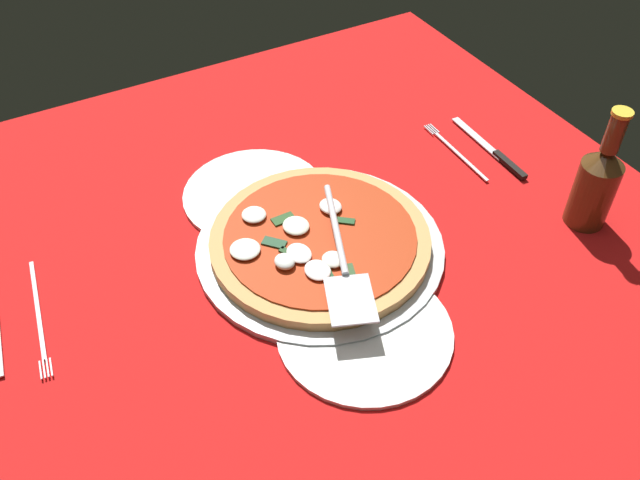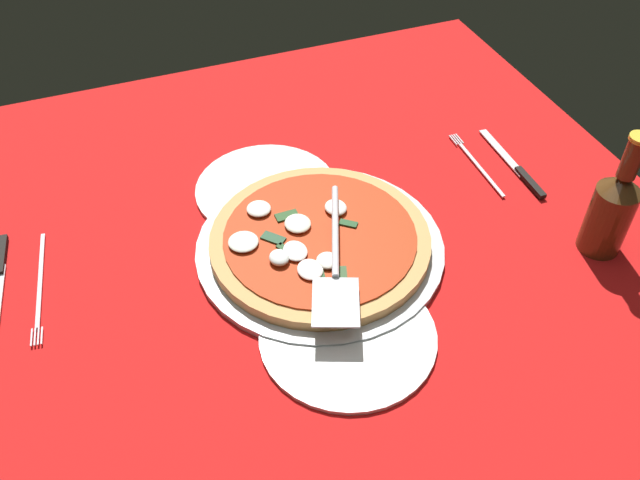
{
  "view_description": "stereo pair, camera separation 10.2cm",
  "coord_description": "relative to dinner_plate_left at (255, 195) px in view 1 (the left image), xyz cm",
  "views": [
    {
      "loc": [
        65.76,
        -35.99,
        73.61
      ],
      "look_at": [
        2.28,
        -0.65,
        2.45
      ],
      "focal_mm": 37.91,
      "sensor_mm": 36.0,
      "label": 1
    },
    {
      "loc": [
        70.07,
        -26.79,
        73.61
      ],
      "look_at": [
        2.28,
        -0.65,
        2.45
      ],
      "focal_mm": 37.91,
      "sensor_mm": 36.0,
      "label": 2
    }
  ],
  "objects": [
    {
      "name": "ground_plane",
      "position": [
        14.1,
        3.97,
        -1.0
      ],
      "size": [
        113.5,
        113.5,
        0.8
      ],
      "primitive_type": "cube",
      "color": "red"
    },
    {
      "name": "checker_pattern",
      "position": [
        14.1,
        3.97,
        -0.55
      ],
      "size": [
        113.5,
        113.5,
        0.1
      ],
      "color": "silver",
      "rests_on": "ground_plane"
    },
    {
      "name": "pizza_pan",
      "position": [
        16.38,
        3.33,
        0.17
      ],
      "size": [
        37.69,
        37.69,
        1.35
      ],
      "primitive_type": "cylinder",
      "color": "silver",
      "rests_on": "ground_plane"
    },
    {
      "name": "dinner_plate_left",
      "position": [
        0.0,
        0.0,
        0.0
      ],
      "size": [
        23.63,
        23.63,
        1.0
      ],
      "primitive_type": "cylinder",
      "color": "white",
      "rests_on": "ground_plane"
    },
    {
      "name": "dinner_plate_right",
      "position": [
        33.33,
        0.82,
        0.0
      ],
      "size": [
        24.04,
        24.04,
        1.0
      ],
      "primitive_type": "cylinder",
      "color": "silver",
      "rests_on": "ground_plane"
    },
    {
      "name": "pizza",
      "position": [
        16.35,
        3.1,
        1.92
      ],
      "size": [
        33.35,
        33.35,
        3.44
      ],
      "color": "tan",
      "rests_on": "pizza_pan"
    },
    {
      "name": "pizza_server",
      "position": [
        23.75,
        2.81,
        4.63
      ],
      "size": [
        26.76,
        13.53,
        1.0
      ],
      "rotation": [
        0.0,
        0.0,
        5.9
      ],
      "color": "silver",
      "rests_on": "pizza"
    },
    {
      "name": "place_setting_near",
      "position": [
        7.02,
        -40.02,
        -0.14
      ],
      "size": [
        23.35,
        15.11,
        1.4
      ],
      "rotation": [
        0.0,
        0.0,
        -0.12
      ],
      "color": "white",
      "rests_on": "ground_plane"
    },
    {
      "name": "place_setting_far",
      "position": [
        8.82,
        39.28,
        -0.15
      ],
      "size": [
        21.2,
        13.75,
        1.4
      ],
      "rotation": [
        0.0,
        0.0,
        3.11
      ],
      "color": "white",
      "rests_on": "ground_plane"
    },
    {
      "name": "beer_bottle",
      "position": [
        31.03,
        43.31,
        7.36
      ],
      "size": [
        6.38,
        6.38,
        20.88
      ],
      "color": "#503317",
      "rests_on": "ground_plane"
    }
  ]
}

